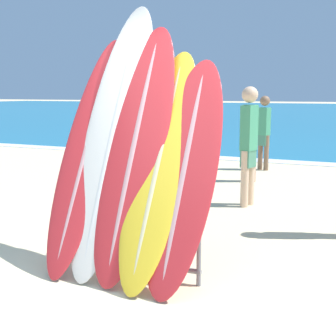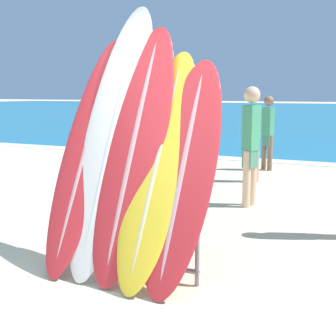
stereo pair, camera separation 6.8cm
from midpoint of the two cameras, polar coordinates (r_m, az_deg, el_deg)
ground_plane at (r=3.71m, az=-9.96°, el=-16.54°), size 160.00×160.00×0.00m
surfboard_rack at (r=4.16m, az=-5.06°, el=-7.02°), size 1.33×0.04×0.82m
surfboard_slot_0 at (r=4.40m, az=-10.28°, el=2.05°), size 0.50×1.17×2.13m
surfboard_slot_1 at (r=4.29m, az=-7.13°, el=4.08°), size 0.58×1.22×2.45m
surfboard_slot_2 at (r=4.13m, az=-4.48°, el=2.41°), size 0.59×1.14×2.23m
surfboard_slot_3 at (r=3.99m, az=-1.53°, el=0.46°), size 0.54×1.16×1.99m
surfboard_slot_4 at (r=3.88m, az=1.56°, el=-0.45°), size 0.56×1.04×1.91m
person_mid_beach at (r=9.88m, az=11.44°, el=4.59°), size 0.26×0.23×1.53m
person_far_left at (r=6.65m, az=9.52°, el=3.18°), size 0.23×0.28×1.69m
person_far_right at (r=8.51m, az=9.70°, el=4.31°), size 0.27×0.22×1.64m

